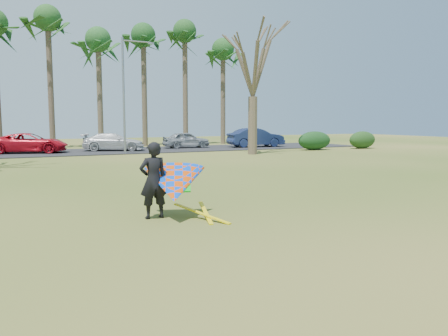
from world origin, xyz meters
name	(u,v)px	position (x,y,z in m)	size (l,w,h in m)	color
ground	(262,224)	(0.00, 0.00, 0.00)	(100.00, 100.00, 0.00)	#264D10
parking_strip	(89,152)	(0.00, 25.00, 0.03)	(46.00, 7.00, 0.06)	black
palm_5	(48,20)	(-2.00, 31.00, 10.52)	(4.84, 4.84, 12.24)	#4C3C2E
palm_6	(98,41)	(2.00, 31.00, 9.17)	(4.84, 4.84, 10.84)	#4B3E2D
palm_7	(143,37)	(6.00, 31.00, 9.85)	(4.84, 4.84, 11.54)	#4D402E
palm_8	(185,33)	(10.00, 31.00, 10.52)	(4.84, 4.84, 12.24)	#4D402E
palm_9	(223,51)	(14.00, 31.00, 9.17)	(4.84, 4.84, 10.84)	#4A3B2C
bare_tree_right	(253,59)	(10.00, 18.00, 6.57)	(6.27, 6.27, 9.21)	#473A2A
streetlight	(126,90)	(2.16, 22.00, 4.46)	(2.28, 0.18, 8.00)	gray
hedge_near	(314,141)	(16.63, 19.65, 0.74)	(2.98, 1.35, 1.49)	#133416
hedge_far	(362,140)	(21.37, 19.34, 0.72)	(2.61, 1.22, 1.45)	#183714
car_2	(30,143)	(-3.98, 25.26, 0.76)	(2.33, 5.06, 1.41)	red
car_3	(114,142)	(1.86, 25.04, 0.72)	(1.86, 4.58, 1.33)	silver
car_4	(186,140)	(8.07, 25.85, 0.73)	(1.57, 3.91, 1.33)	#90969C
car_5	(256,138)	(13.96, 24.36, 0.87)	(1.71, 4.90, 1.61)	navy
kite_flyer	(172,184)	(-1.69, 1.43, 0.86)	(2.13, 2.39, 2.03)	black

